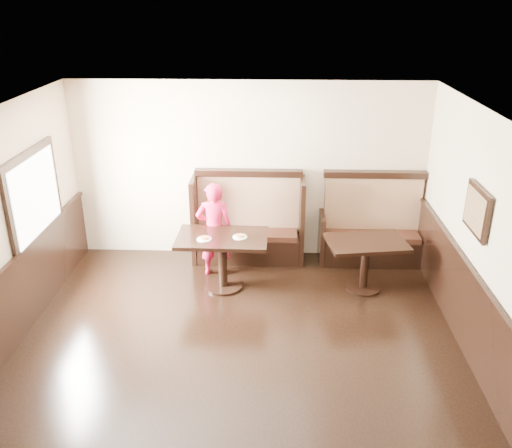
# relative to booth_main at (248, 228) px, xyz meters

# --- Properties ---
(ground) EXTENTS (7.00, 7.00, 0.00)m
(ground) POSITION_rel_booth_main_xyz_m (0.00, -3.30, -0.53)
(ground) COLOR black
(ground) RESTS_ON ground
(room_shell) EXTENTS (7.00, 7.00, 7.00)m
(room_shell) POSITION_rel_booth_main_xyz_m (-0.30, -3.01, 0.14)
(room_shell) COLOR beige
(room_shell) RESTS_ON ground
(booth_main) EXTENTS (1.75, 0.72, 1.45)m
(booth_main) POSITION_rel_booth_main_xyz_m (0.00, 0.00, 0.00)
(booth_main) COLOR black
(booth_main) RESTS_ON ground
(booth_neighbor) EXTENTS (1.65, 0.72, 1.45)m
(booth_neighbor) POSITION_rel_booth_main_xyz_m (1.95, -0.00, -0.05)
(booth_neighbor) COLOR black
(booth_neighbor) RESTS_ON ground
(table_main) EXTENTS (1.29, 0.82, 0.81)m
(table_main) POSITION_rel_booth_main_xyz_m (-0.32, -0.97, 0.10)
(table_main) COLOR black
(table_main) RESTS_ON ground
(table_neighbor) EXTENTS (1.19, 0.87, 0.76)m
(table_neighbor) POSITION_rel_booth_main_xyz_m (1.72, -0.93, 0.04)
(table_neighbor) COLOR black
(table_neighbor) RESTS_ON ground
(child) EXTENTS (0.56, 0.40, 1.47)m
(child) POSITION_rel_booth_main_xyz_m (-0.48, -0.55, 0.21)
(child) COLOR #D51643
(child) RESTS_ON ground
(pizza_plate_left) EXTENTS (0.21, 0.21, 0.04)m
(pizza_plate_left) POSITION_rel_booth_main_xyz_m (-0.56, -1.08, 0.30)
(pizza_plate_left) COLOR white
(pizza_plate_left) RESTS_ON table_main
(pizza_plate_right) EXTENTS (0.21, 0.21, 0.04)m
(pizza_plate_right) POSITION_rel_booth_main_xyz_m (-0.07, -0.99, 0.30)
(pizza_plate_right) COLOR white
(pizza_plate_right) RESTS_ON table_main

